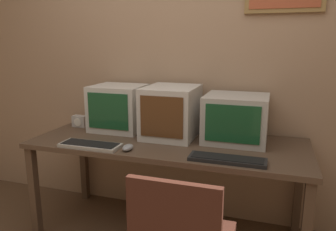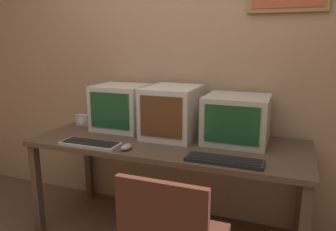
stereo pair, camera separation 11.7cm
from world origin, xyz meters
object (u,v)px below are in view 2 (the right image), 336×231
Objects in this scene: monitor_right at (237,119)px; mouse_near_keyboard at (126,147)px; monitor_left at (121,107)px; keyboard_main at (90,144)px; keyboard_side at (224,160)px; monitor_center at (172,112)px; desk_clock at (84,120)px.

monitor_right is 4.05× the size of mouse_near_keyboard.
monitor_left is at bearing 121.93° from mouse_near_keyboard.
keyboard_main is 0.91× the size of keyboard_side.
monitor_center is 0.48m from mouse_near_keyboard.
monitor_center reaches higher than keyboard_side.
keyboard_main is 0.27m from mouse_near_keyboard.
monitor_right reaches higher than mouse_near_keyboard.
mouse_near_keyboard is at bearing -34.35° from desk_clock.
monitor_left is at bearing 178.57° from monitor_right.
mouse_near_keyboard reaches higher than keyboard_side.
monitor_right is 1.03m from keyboard_main.
keyboard_side is (0.48, -0.41, -0.18)m from monitor_center.
monitor_center is 1.08× the size of keyboard_main.
monitor_center reaches higher than monitor_left.
monitor_center is 0.47m from monitor_right.
keyboard_main is (-0.92, -0.45, -0.15)m from monitor_right.
monitor_left is at bearing 3.49° from desk_clock.
keyboard_side is at bearing -18.65° from desk_clock.
monitor_right is 1.29m from desk_clock.
mouse_near_keyboard reaches higher than keyboard_main.
monitor_left is 0.92× the size of monitor_right.
monitor_center is 3.79× the size of desk_clock.
mouse_near_keyboard is 0.78m from desk_clock.
monitor_left reaches higher than keyboard_main.
monitor_right is at bearing -0.07° from desk_clock.
keyboard_main is 0.58m from desk_clock.
monitor_left reaches higher than mouse_near_keyboard.
mouse_near_keyboard is (0.27, 0.01, 0.01)m from keyboard_main.
desk_clock reaches higher than mouse_near_keyboard.
monitor_right is at bearing 90.87° from keyboard_side.
mouse_near_keyboard is at bearing -145.82° from monitor_right.
mouse_near_keyboard is (-0.65, -0.00, 0.01)m from keyboard_side.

